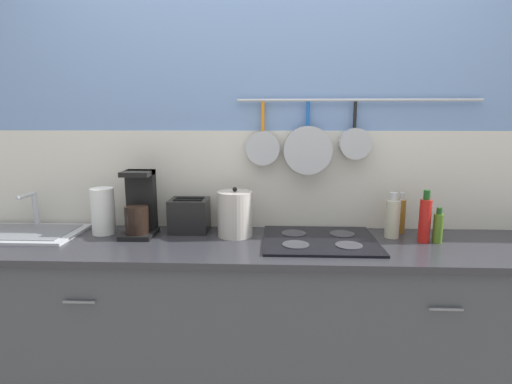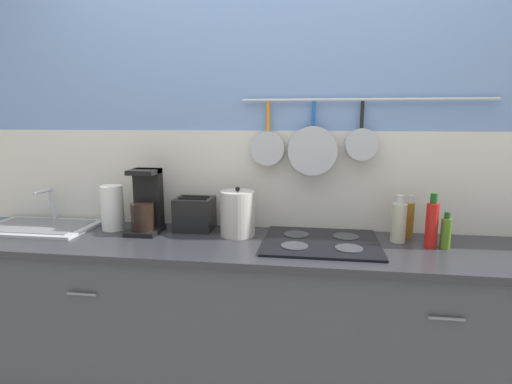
{
  "view_description": "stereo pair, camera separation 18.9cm",
  "coord_description": "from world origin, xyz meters",
  "px_view_note": "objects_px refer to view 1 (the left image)",
  "views": [
    {
      "loc": [
        0.06,
        -1.86,
        1.48
      ],
      "look_at": [
        -0.02,
        0.0,
        1.13
      ],
      "focal_mm": 28.0,
      "sensor_mm": 36.0,
      "label": 1
    },
    {
      "loc": [
        0.24,
        -1.84,
        1.48
      ],
      "look_at": [
        -0.02,
        0.0,
        1.13
      ],
      "focal_mm": 28.0,
      "sensor_mm": 36.0,
      "label": 2
    }
  ],
  "objects_px": {
    "paper_towel_roll": "(103,211)",
    "kettle": "(235,214)",
    "bottle_sesame_oil": "(438,227)",
    "toaster": "(189,215)",
    "bottle_dish_soap": "(425,219)",
    "bottle_vinegar": "(401,215)",
    "coffee_maker": "(140,209)",
    "bottle_cooking_wine": "(393,218)"
  },
  "relations": [
    {
      "from": "paper_towel_roll",
      "to": "coffee_maker",
      "type": "bearing_deg",
      "value": -4.63
    },
    {
      "from": "coffee_maker",
      "to": "bottle_sesame_oil",
      "type": "distance_m",
      "value": 1.49
    },
    {
      "from": "paper_towel_roll",
      "to": "bottle_vinegar",
      "type": "bearing_deg",
      "value": 3.06
    },
    {
      "from": "coffee_maker",
      "to": "bottle_vinegar",
      "type": "relative_size",
      "value": 1.56
    },
    {
      "from": "toaster",
      "to": "bottle_cooking_wine",
      "type": "distance_m",
      "value": 1.05
    },
    {
      "from": "paper_towel_roll",
      "to": "bottle_dish_soap",
      "type": "bearing_deg",
      "value": -2.78
    },
    {
      "from": "bottle_vinegar",
      "to": "bottle_sesame_oil",
      "type": "bearing_deg",
      "value": -52.97
    },
    {
      "from": "paper_towel_roll",
      "to": "bottle_sesame_oil",
      "type": "xyz_separation_m",
      "value": [
        1.69,
        -0.08,
        -0.04
      ]
    },
    {
      "from": "kettle",
      "to": "bottle_cooking_wine",
      "type": "relative_size",
      "value": 1.1
    },
    {
      "from": "toaster",
      "to": "bottle_sesame_oil",
      "type": "distance_m",
      "value": 1.25
    },
    {
      "from": "bottle_vinegar",
      "to": "bottle_dish_soap",
      "type": "relative_size",
      "value": 0.83
    },
    {
      "from": "kettle",
      "to": "coffee_maker",
      "type": "bearing_deg",
      "value": -179.36
    },
    {
      "from": "kettle",
      "to": "bottle_dish_soap",
      "type": "height_order",
      "value": "bottle_dish_soap"
    },
    {
      "from": "bottle_cooking_wine",
      "to": "bottle_vinegar",
      "type": "relative_size",
      "value": 1.08
    },
    {
      "from": "bottle_dish_soap",
      "to": "bottle_vinegar",
      "type": "bearing_deg",
      "value": 111.1
    },
    {
      "from": "bottle_cooking_wine",
      "to": "bottle_dish_soap",
      "type": "distance_m",
      "value": 0.15
    },
    {
      "from": "bottle_sesame_oil",
      "to": "bottle_vinegar",
      "type": "bearing_deg",
      "value": 127.03
    },
    {
      "from": "paper_towel_roll",
      "to": "toaster",
      "type": "height_order",
      "value": "paper_towel_roll"
    },
    {
      "from": "toaster",
      "to": "bottle_sesame_oil",
      "type": "bearing_deg",
      "value": -6.53
    },
    {
      "from": "bottle_cooking_wine",
      "to": "paper_towel_roll",
      "type": "bearing_deg",
      "value": 179.79
    },
    {
      "from": "bottle_cooking_wine",
      "to": "bottle_sesame_oil",
      "type": "height_order",
      "value": "bottle_cooking_wine"
    },
    {
      "from": "bottle_dish_soap",
      "to": "bottle_sesame_oil",
      "type": "relative_size",
      "value": 1.49
    },
    {
      "from": "toaster",
      "to": "bottle_dish_soap",
      "type": "bearing_deg",
      "value": -6.65
    },
    {
      "from": "paper_towel_roll",
      "to": "toaster",
      "type": "bearing_deg",
      "value": 7.59
    },
    {
      "from": "coffee_maker",
      "to": "bottle_dish_soap",
      "type": "distance_m",
      "value": 1.42
    },
    {
      "from": "bottle_cooking_wine",
      "to": "bottle_dish_soap",
      "type": "xyz_separation_m",
      "value": [
        0.13,
        -0.07,
        0.01
      ]
    },
    {
      "from": "bottle_cooking_wine",
      "to": "bottle_vinegar",
      "type": "distance_m",
      "value": 0.11
    },
    {
      "from": "bottle_dish_soap",
      "to": "bottle_sesame_oil",
      "type": "distance_m",
      "value": 0.07
    },
    {
      "from": "paper_towel_roll",
      "to": "coffee_maker",
      "type": "distance_m",
      "value": 0.2
    },
    {
      "from": "coffee_maker",
      "to": "bottle_dish_soap",
      "type": "xyz_separation_m",
      "value": [
        1.42,
        -0.06,
        -0.03
      ]
    },
    {
      "from": "coffee_maker",
      "to": "paper_towel_roll",
      "type": "bearing_deg",
      "value": 175.37
    },
    {
      "from": "kettle",
      "to": "toaster",
      "type": "bearing_deg",
      "value": 164.52
    },
    {
      "from": "kettle",
      "to": "bottle_dish_soap",
      "type": "distance_m",
      "value": 0.93
    },
    {
      "from": "kettle",
      "to": "paper_towel_roll",
      "type": "bearing_deg",
      "value": 179.11
    },
    {
      "from": "bottle_vinegar",
      "to": "bottle_dish_soap",
      "type": "bearing_deg",
      "value": -68.9
    },
    {
      "from": "coffee_maker",
      "to": "toaster",
      "type": "distance_m",
      "value": 0.26
    },
    {
      "from": "bottle_cooking_wine",
      "to": "bottle_vinegar",
      "type": "height_order",
      "value": "bottle_cooking_wine"
    },
    {
      "from": "bottle_sesame_oil",
      "to": "toaster",
      "type": "bearing_deg",
      "value": 173.47
    },
    {
      "from": "coffee_maker",
      "to": "bottle_cooking_wine",
      "type": "distance_m",
      "value": 1.29
    },
    {
      "from": "paper_towel_roll",
      "to": "toaster",
      "type": "xyz_separation_m",
      "value": [
        0.44,
        0.06,
        -0.03
      ]
    },
    {
      "from": "paper_towel_roll",
      "to": "kettle",
      "type": "distance_m",
      "value": 0.69
    },
    {
      "from": "paper_towel_roll",
      "to": "bottle_vinegar",
      "type": "distance_m",
      "value": 1.56
    }
  ]
}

